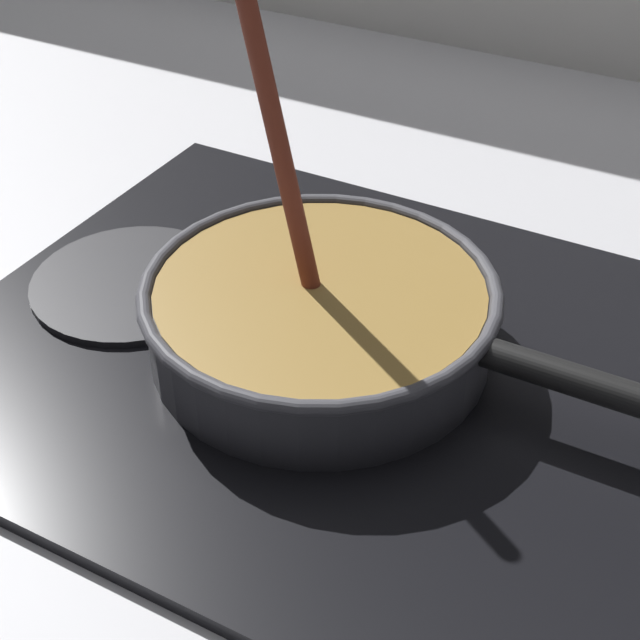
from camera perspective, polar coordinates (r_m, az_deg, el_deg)
The scene contains 5 objects.
ground at distance 0.69m, azimuth -9.41°, elevation -8.47°, with size 2.40×1.60×0.04m, color #B7B7BC.
hob_plate at distance 0.73m, azimuth -0.00°, elevation -2.16°, with size 0.56×0.48×0.01m, color black.
burner_ring at distance 0.72m, azimuth -0.00°, elevation -1.54°, with size 0.16×0.16×0.01m, color #592D0C.
spare_burner at distance 0.80m, azimuth -11.23°, elevation 2.24°, with size 0.17×0.17×0.01m, color #262628.
cooking_pan at distance 0.70m, azimuth 0.16°, elevation 0.33°, with size 0.44×0.27×0.30m.
Camera 1 is at (0.32, -0.36, 0.47)m, focal length 53.21 mm.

